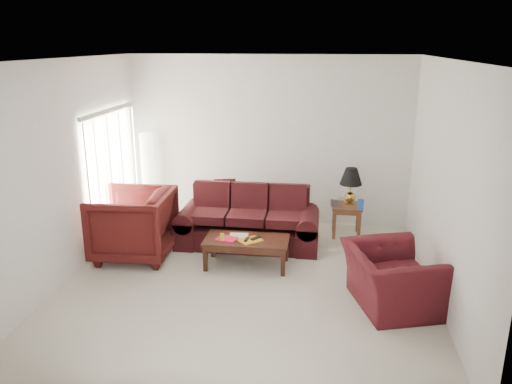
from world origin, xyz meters
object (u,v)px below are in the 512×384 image
(sofa, at_px, (248,218))
(armchair_left, at_px, (133,224))
(end_table, at_px, (346,220))
(floor_lamp, at_px, (148,177))
(armchair_right, at_px, (391,278))
(coffee_table, at_px, (247,252))

(sofa, xyz_separation_m, armchair_left, (-1.67, -0.70, 0.06))
(sofa, relative_size, armchair_left, 1.97)
(sofa, bearing_deg, end_table, 17.36)
(end_table, distance_m, armchair_left, 3.55)
(floor_lamp, bearing_deg, armchair_right, -32.61)
(sofa, bearing_deg, floor_lamp, 151.31)
(end_table, bearing_deg, floor_lamp, 176.04)
(armchair_right, bearing_deg, floor_lamp, 40.16)
(floor_lamp, height_order, armchair_left, floor_lamp)
(sofa, bearing_deg, coffee_table, -87.14)
(armchair_left, distance_m, armchair_right, 3.87)
(armchair_left, bearing_deg, coffee_table, 84.49)
(floor_lamp, bearing_deg, end_table, -3.96)
(end_table, bearing_deg, sofa, -158.16)
(armchair_right, height_order, coffee_table, armchair_right)
(floor_lamp, distance_m, armchair_right, 4.83)
(armchair_right, relative_size, coffee_table, 0.94)
(armchair_right, bearing_deg, sofa, 33.36)
(sofa, distance_m, armchair_right, 2.68)
(sofa, height_order, end_table, sofa)
(sofa, height_order, floor_lamp, floor_lamp)
(armchair_left, height_order, coffee_table, armchair_left)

